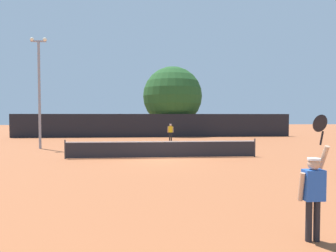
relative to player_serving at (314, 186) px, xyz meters
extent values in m
plane|color=#9E5633|center=(-2.29, 10.94, -1.07)|extent=(120.00, 120.00, 0.00)
cube|color=#232328|center=(-2.29, 10.94, -0.59)|extent=(10.96, 0.03, 0.91)
cube|color=white|center=(-2.29, 10.94, -0.14)|extent=(10.96, 0.04, 0.06)
cylinder|color=#333338|center=(-7.77, 10.94, -0.53)|extent=(0.08, 0.08, 1.07)
cylinder|color=#333338|center=(3.19, 10.94, -0.53)|extent=(0.08, 0.08, 1.07)
cube|color=black|center=(-2.29, 26.68, 0.25)|extent=(31.71, 0.12, 2.63)
cube|color=blue|center=(-0.01, -0.01, 0.03)|extent=(0.38, 0.22, 0.59)
sphere|color=tan|center=(-0.01, -0.01, 0.43)|extent=(0.23, 0.23, 0.23)
cylinder|color=white|center=(-0.01, -0.01, 0.53)|extent=(0.24, 0.24, 0.04)
cylinder|color=black|center=(-0.09, -0.01, -0.67)|extent=(0.12, 0.12, 0.80)
cylinder|color=black|center=(0.07, -0.01, -0.67)|extent=(0.12, 0.12, 0.80)
cylinder|color=tan|center=(-0.25, -0.01, 0.00)|extent=(0.09, 0.17, 0.56)
cylinder|color=tan|center=(0.23, 0.07, 0.53)|extent=(0.09, 0.32, 0.54)
cylinder|color=black|center=(0.23, 0.13, 0.92)|extent=(0.04, 0.11, 0.28)
ellipsoid|color=black|center=(0.23, 0.19, 1.21)|extent=(0.30, 0.13, 0.36)
cube|color=yellow|center=(-0.88, 21.89, 0.04)|extent=(0.38, 0.22, 0.60)
sphere|color=tan|center=(-0.88, 21.89, 0.44)|extent=(0.23, 0.23, 0.23)
cylinder|color=white|center=(-0.88, 21.89, 0.54)|extent=(0.24, 0.24, 0.04)
cylinder|color=black|center=(-0.96, 21.89, -0.66)|extent=(0.12, 0.12, 0.81)
cylinder|color=black|center=(-0.80, 21.89, -0.66)|extent=(0.12, 0.12, 0.81)
cylinder|color=tan|center=(-1.12, 21.89, 0.01)|extent=(0.09, 0.17, 0.57)
cylinder|color=tan|center=(-0.64, 21.89, 0.01)|extent=(0.09, 0.16, 0.57)
sphere|color=#CCE033|center=(-2.11, 13.72, -1.03)|extent=(0.07, 0.07, 0.07)
cylinder|color=gray|center=(-11.02, 16.08, 2.83)|extent=(0.18, 0.18, 7.79)
cube|color=gray|center=(-11.02, 16.08, 6.78)|extent=(1.10, 0.10, 0.10)
sphere|color=#F2EDCC|center=(-11.47, 16.08, 6.91)|extent=(0.28, 0.28, 0.28)
sphere|color=#F2EDCC|center=(-10.57, 16.08, 6.91)|extent=(0.28, 0.28, 0.28)
cylinder|color=brown|center=(0.10, 30.14, -0.01)|extent=(0.56, 0.56, 2.11)
sphere|color=#235123|center=(0.10, 30.14, 3.82)|extent=(7.42, 7.42, 7.42)
cube|color=navy|center=(3.88, 34.55, -0.47)|extent=(2.12, 4.30, 0.90)
cube|color=#2D333D|center=(3.88, 34.25, 0.30)|extent=(1.82, 2.29, 0.64)
cylinder|color=black|center=(3.03, 35.95, -0.77)|extent=(0.22, 0.60, 0.60)
cylinder|color=black|center=(4.73, 35.95, -0.77)|extent=(0.22, 0.60, 0.60)
cylinder|color=black|center=(3.03, 33.15, -0.77)|extent=(0.22, 0.60, 0.60)
cylinder|color=black|center=(4.73, 33.15, -0.77)|extent=(0.22, 0.60, 0.60)
camera|label=1|loc=(-3.21, -5.09, 1.36)|focal=29.89mm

